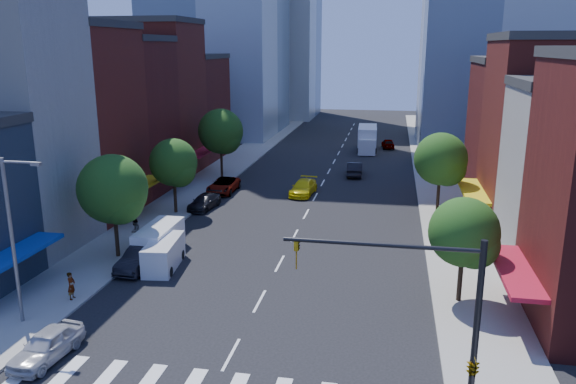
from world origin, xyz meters
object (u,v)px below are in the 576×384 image
parked_car_front (47,345)px  pedestrian_near (71,286)px  traffic_car_oncoming (355,169)px  taxi (303,188)px  pedestrian_far (135,231)px  parked_car_third (223,185)px  parked_car_rear (204,202)px  parked_car_second (141,258)px  cargo_van_near (163,255)px  box_truck (367,140)px  cargo_van_far (158,241)px  traffic_car_far (388,143)px

parked_car_front → pedestrian_near: (-2.30, 6.01, 0.26)m
traffic_car_oncoming → pedestrian_near: (-14.03, -36.22, 0.19)m
taxi → pedestrian_far: bearing=-115.8°
parked_car_third → parked_car_rear: parked_car_third is taller
pedestrian_near → traffic_car_oncoming: bearing=-24.7°
parked_car_second → parked_car_third: bearing=95.1°
parked_car_third → pedestrian_near: size_ratio=3.21×
pedestrian_near → cargo_van_near: bearing=-32.9°
traffic_car_oncoming → taxi: bearing=62.6°
box_truck → pedestrian_far: bearing=-111.8°
parked_car_third → cargo_van_far: size_ratio=1.05×
parked_car_third → traffic_car_oncoming: (12.69, 10.21, 0.05)m
cargo_van_far → traffic_car_oncoming: (12.04, 28.21, -0.28)m
cargo_van_near → cargo_van_far: 2.56m
parked_car_third → parked_car_rear: (0.00, -6.02, -0.09)m
parked_car_rear → cargo_van_far: bearing=-79.8°
cargo_van_far → taxi: size_ratio=1.01×
parked_car_rear → cargo_van_far: size_ratio=0.88×
taxi → parked_car_second: bearing=-104.9°
cargo_van_near → traffic_car_far: cargo_van_near is taller
cargo_van_far → box_truck: box_truck is taller
cargo_van_near → cargo_van_far: cargo_van_far is taller
taxi → pedestrian_near: pedestrian_near is taller
parked_car_second → cargo_van_near: size_ratio=0.99×
parked_car_rear → parked_car_second: bearing=-81.0°
parked_car_third → traffic_car_far: 33.41m
parked_car_front → parked_car_rear: parked_car_front is taller
pedestrian_far → cargo_van_far: bearing=62.9°
parked_car_front → pedestrian_far: pedestrian_far is taller
traffic_car_oncoming → pedestrian_near: 38.85m
parked_car_rear → pedestrian_far: 10.47m
parked_car_second → parked_car_rear: size_ratio=1.04×
parked_car_rear → pedestrian_near: (-1.35, -19.99, 0.33)m
box_truck → pedestrian_near: size_ratio=5.17×
cargo_van_near → parked_car_second: bearing=-172.1°
traffic_car_far → cargo_van_near: bearing=67.6°
cargo_van_near → pedestrian_far: 5.50m
traffic_car_oncoming → box_truck: 16.33m
cargo_van_near → box_truck: size_ratio=0.55×
cargo_van_near → traffic_car_oncoming: size_ratio=0.98×
cargo_van_near → parked_car_rear: bearing=90.9°
parked_car_rear → taxi: bearing=46.3°
parked_car_front → taxi: 33.47m
parked_car_rear → pedestrian_far: (-1.94, -10.28, 0.44)m
pedestrian_near → parked_car_third: bearing=-6.4°
traffic_car_oncoming → traffic_car_far: traffic_car_oncoming is taller
cargo_van_far → traffic_car_far: cargo_van_far is taller
pedestrian_near → pedestrian_far: bearing=-0.0°
parked_car_second → traffic_car_oncoming: (12.22, 30.81, 0.02)m
pedestrian_far → parked_car_third: bearing=179.5°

